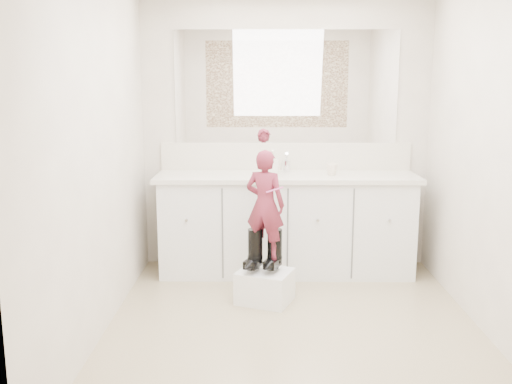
{
  "coord_description": "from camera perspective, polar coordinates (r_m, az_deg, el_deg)",
  "views": [
    {
      "loc": [
        -0.23,
        -3.7,
        1.69
      ],
      "look_at": [
        -0.26,
        0.71,
        0.83
      ],
      "focal_mm": 40.0,
      "sensor_mm": 36.0,
      "label": 1
    }
  ],
  "objects": [
    {
      "name": "wall_right",
      "position": [
        4.04,
        22.75,
        3.18
      ],
      "size": [
        0.0,
        3.0,
        3.0
      ],
      "primitive_type": "plane",
      "rotation": [
        1.57,
        0.0,
        -1.57
      ],
      "color": "#BFB1A3",
      "rests_on": "floor"
    },
    {
      "name": "faucet",
      "position": [
        5.14,
        3.02,
        2.59
      ],
      "size": [
        0.08,
        0.08,
        0.1
      ],
      "primitive_type": "cylinder",
      "color": "silver",
      "rests_on": "countertop"
    },
    {
      "name": "soap_bottle",
      "position": [
        4.92,
        1.66,
        2.93
      ],
      "size": [
        0.11,
        0.11,
        0.22
      ],
      "primitive_type": "imported",
      "rotation": [
        0.0,
        0.0,
        -0.07
      ],
      "color": "silver",
      "rests_on": "countertop"
    },
    {
      "name": "backsplash",
      "position": [
        5.24,
        2.97,
        3.57
      ],
      "size": [
        2.28,
        0.03,
        0.25
      ],
      "primitive_type": "cube",
      "color": "beige",
      "rests_on": "countertop"
    },
    {
      "name": "wall_back",
      "position": [
        5.23,
        2.98,
        5.6
      ],
      "size": [
        2.6,
        0.0,
        2.6
      ],
      "primitive_type": "plane",
      "rotation": [
        1.57,
        0.0,
        0.0
      ],
      "color": "#BFB1A3",
      "rests_on": "floor"
    },
    {
      "name": "step_stool",
      "position": [
        4.49,
        0.89,
        -9.41
      ],
      "size": [
        0.49,
        0.45,
        0.25
      ],
      "primitive_type": "cube",
      "rotation": [
        0.0,
        0.0,
        -0.37
      ],
      "color": "white",
      "rests_on": "floor"
    },
    {
      "name": "vanity_cabinet",
      "position": [
        5.09,
        3.03,
        -3.4
      ],
      "size": [
        2.2,
        0.55,
        0.85
      ],
      "primitive_type": "cube",
      "color": "silver",
      "rests_on": "floor"
    },
    {
      "name": "toddler",
      "position": [
        4.32,
        0.91,
        -1.27
      ],
      "size": [
        0.36,
        0.3,
        0.84
      ],
      "primitive_type": "imported",
      "rotation": [
        0.0,
        0.0,
        2.77
      ],
      "color": "#AD354D",
      "rests_on": "step_stool"
    },
    {
      "name": "toothbrush",
      "position": [
        4.22,
        1.88,
        0.22
      ],
      "size": [
        0.13,
        0.06,
        0.06
      ],
      "primitive_type": "cylinder",
      "rotation": [
        0.0,
        1.22,
        -0.37
      ],
      "color": "#EC5CB3",
      "rests_on": "toddler"
    },
    {
      "name": "mirror",
      "position": [
        5.2,
        3.04,
        10.43
      ],
      "size": [
        2.0,
        0.02,
        1.0
      ],
      "primitive_type": "cube",
      "color": "white",
      "rests_on": "wall_back"
    },
    {
      "name": "wall_front",
      "position": [
        2.27,
        6.26,
        -1.5
      ],
      "size": [
        2.6,
        0.0,
        2.6
      ],
      "primitive_type": "plane",
      "rotation": [
        -1.57,
        0.0,
        0.0
      ],
      "color": "#BFB1A3",
      "rests_on": "floor"
    },
    {
      "name": "boot_left",
      "position": [
        4.41,
        -0.08,
        -5.79
      ],
      "size": [
        0.19,
        0.25,
        0.33
      ],
      "primitive_type": null,
      "rotation": [
        0.0,
        0.0,
        -0.37
      ],
      "color": "black",
      "rests_on": "step_stool"
    },
    {
      "name": "cup",
      "position": [
        4.99,
        7.59,
        2.26
      ],
      "size": [
        0.14,
        0.14,
        0.1
      ],
      "primitive_type": "imported",
      "rotation": [
        0.0,
        0.0,
        0.38
      ],
      "color": "beige",
      "rests_on": "countertop"
    },
    {
      "name": "floor",
      "position": [
        4.08,
        3.75,
        -13.51
      ],
      "size": [
        3.0,
        3.0,
        0.0
      ],
      "primitive_type": "plane",
      "color": "#8D7A5C",
      "rests_on": "ground"
    },
    {
      "name": "wall_left",
      "position": [
        3.89,
        -15.56,
        3.36
      ],
      "size": [
        0.0,
        3.0,
        3.0
      ],
      "primitive_type": "plane",
      "rotation": [
        1.57,
        0.0,
        1.57
      ],
      "color": "#BFB1A3",
      "rests_on": "floor"
    },
    {
      "name": "countertop",
      "position": [
        4.99,
        3.09,
        1.52
      ],
      "size": [
        2.28,
        0.58,
        0.04
      ],
      "primitive_type": "cube",
      "color": "beige",
      "rests_on": "vanity_cabinet"
    },
    {
      "name": "boot_right",
      "position": [
        4.41,
        1.88,
        -5.8
      ],
      "size": [
        0.19,
        0.25,
        0.33
      ],
      "primitive_type": null,
      "rotation": [
        0.0,
        0.0,
        -0.37
      ],
      "color": "black",
      "rests_on": "step_stool"
    },
    {
      "name": "dot_panel",
      "position": [
        2.23,
        6.48,
        9.94
      ],
      "size": [
        2.0,
        0.01,
        1.2
      ],
      "primitive_type": "cube",
      "color": "#472819",
      "rests_on": "wall_front"
    }
  ]
}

